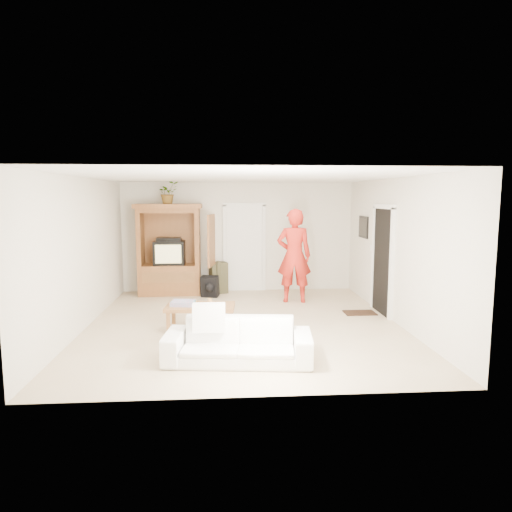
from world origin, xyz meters
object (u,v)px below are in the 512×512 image
at_px(coffee_table, 200,308).
at_px(armoire, 171,256).
at_px(man, 294,256).
at_px(sofa, 238,341).

bearing_deg(coffee_table, armoire, 109.99).
relative_size(armoire, man, 1.04).
height_order(sofa, coffee_table, sofa).
bearing_deg(man, coffee_table, 52.23).
distance_m(sofa, coffee_table, 1.68).
bearing_deg(coffee_table, man, 50.22).
relative_size(man, coffee_table, 1.67).
bearing_deg(sofa, man, 75.79).
xyz_separation_m(armoire, sofa, (1.42, -4.52, -0.62)).
distance_m(man, sofa, 3.84).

